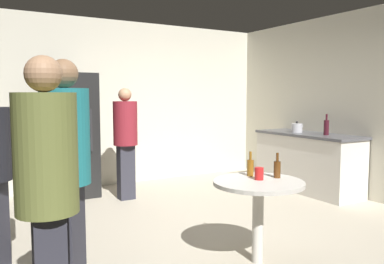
{
  "coord_description": "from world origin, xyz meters",
  "views": [
    {
      "loc": [
        -2.36,
        -3.67,
        1.48
      ],
      "look_at": [
        -0.07,
        0.2,
        1.07
      ],
      "focal_mm": 37.08,
      "sensor_mm": 36.0,
      "label": 1
    }
  ],
  "objects_px": {
    "refrigerator": "(70,135)",
    "person_in_olive_shirt": "(47,185)",
    "foreground_table": "(258,193)",
    "beer_bottle_brown": "(277,169)",
    "beer_bottle_amber": "(250,167)",
    "person_in_teal_shirt": "(66,161)",
    "wine_bottle_on_counter": "(326,127)",
    "person_in_maroon_shirt": "(125,135)",
    "plastic_cup_red": "(259,174)",
    "kettle": "(297,128)"
  },
  "relations": [
    {
      "from": "person_in_maroon_shirt",
      "to": "refrigerator",
      "type": "bearing_deg",
      "value": -133.48
    },
    {
      "from": "foreground_table",
      "to": "person_in_maroon_shirt",
      "type": "relative_size",
      "value": 0.5
    },
    {
      "from": "kettle",
      "to": "plastic_cup_red",
      "type": "xyz_separation_m",
      "value": [
        -2.31,
        -1.83,
        -0.18
      ]
    },
    {
      "from": "kettle",
      "to": "person_in_olive_shirt",
      "type": "height_order",
      "value": "person_in_olive_shirt"
    },
    {
      "from": "foreground_table",
      "to": "plastic_cup_red",
      "type": "distance_m",
      "value": 0.17
    },
    {
      "from": "beer_bottle_amber",
      "to": "person_in_teal_shirt",
      "type": "distance_m",
      "value": 1.68
    },
    {
      "from": "plastic_cup_red",
      "to": "foreground_table",
      "type": "bearing_deg",
      "value": -134.99
    },
    {
      "from": "foreground_table",
      "to": "person_in_teal_shirt",
      "type": "relative_size",
      "value": 0.46
    },
    {
      "from": "refrigerator",
      "to": "plastic_cup_red",
      "type": "relative_size",
      "value": 16.36
    },
    {
      "from": "kettle",
      "to": "foreground_table",
      "type": "height_order",
      "value": "kettle"
    },
    {
      "from": "foreground_table",
      "to": "person_in_olive_shirt",
      "type": "relative_size",
      "value": 0.47
    },
    {
      "from": "wine_bottle_on_counter",
      "to": "foreground_table",
      "type": "relative_size",
      "value": 0.39
    },
    {
      "from": "refrigerator",
      "to": "beer_bottle_amber",
      "type": "relative_size",
      "value": 7.83
    },
    {
      "from": "refrigerator",
      "to": "foreground_table",
      "type": "xyz_separation_m",
      "value": [
        0.85,
        -3.22,
        -0.27
      ]
    },
    {
      "from": "refrigerator",
      "to": "wine_bottle_on_counter",
      "type": "bearing_deg",
      "value": -30.1
    },
    {
      "from": "beer_bottle_amber",
      "to": "person_in_olive_shirt",
      "type": "height_order",
      "value": "person_in_olive_shirt"
    },
    {
      "from": "beer_bottle_amber",
      "to": "person_in_teal_shirt",
      "type": "relative_size",
      "value": 0.13
    },
    {
      "from": "person_in_maroon_shirt",
      "to": "person_in_teal_shirt",
      "type": "bearing_deg",
      "value": -30.01
    },
    {
      "from": "wine_bottle_on_counter",
      "to": "person_in_olive_shirt",
      "type": "bearing_deg",
      "value": -157.72
    },
    {
      "from": "refrigerator",
      "to": "plastic_cup_red",
      "type": "distance_m",
      "value": 3.31
    },
    {
      "from": "refrigerator",
      "to": "plastic_cup_red",
      "type": "height_order",
      "value": "refrigerator"
    },
    {
      "from": "foreground_table",
      "to": "person_in_olive_shirt",
      "type": "bearing_deg",
      "value": -167.67
    },
    {
      "from": "person_in_olive_shirt",
      "to": "person_in_maroon_shirt",
      "type": "bearing_deg",
      "value": 66.62
    },
    {
      "from": "plastic_cup_red",
      "to": "person_in_olive_shirt",
      "type": "xyz_separation_m",
      "value": [
        -1.88,
        -0.44,
        0.2
      ]
    },
    {
      "from": "plastic_cup_red",
      "to": "person_in_maroon_shirt",
      "type": "bearing_deg",
      "value": 95.64
    },
    {
      "from": "kettle",
      "to": "beer_bottle_brown",
      "type": "distance_m",
      "value": 2.82
    },
    {
      "from": "refrigerator",
      "to": "wine_bottle_on_counter",
      "type": "distance_m",
      "value": 3.76
    },
    {
      "from": "foreground_table",
      "to": "person_in_maroon_shirt",
      "type": "bearing_deg",
      "value": 94.83
    },
    {
      "from": "wine_bottle_on_counter",
      "to": "person_in_olive_shirt",
      "type": "relative_size",
      "value": 0.18
    },
    {
      "from": "beer_bottle_amber",
      "to": "person_in_olive_shirt",
      "type": "xyz_separation_m",
      "value": [
        -1.91,
        -0.61,
        0.18
      ]
    },
    {
      "from": "kettle",
      "to": "person_in_teal_shirt",
      "type": "xyz_separation_m",
      "value": [
        -3.95,
        -1.67,
        0.05
      ]
    },
    {
      "from": "foreground_table",
      "to": "person_in_olive_shirt",
      "type": "distance_m",
      "value": 1.92
    },
    {
      "from": "foreground_table",
      "to": "kettle",
      "type": "bearing_deg",
      "value": 38.53
    },
    {
      "from": "beer_bottle_brown",
      "to": "person_in_maroon_shirt",
      "type": "distance_m",
      "value": 2.66
    },
    {
      "from": "beer_bottle_brown",
      "to": "plastic_cup_red",
      "type": "xyz_separation_m",
      "value": [
        -0.2,
        0.02,
        -0.03
      ]
    },
    {
      "from": "foreground_table",
      "to": "person_in_olive_shirt",
      "type": "xyz_separation_m",
      "value": [
        -1.84,
        -0.4,
        0.36
      ]
    },
    {
      "from": "person_in_maroon_shirt",
      "to": "beer_bottle_amber",
      "type": "bearing_deg",
      "value": 6.41
    },
    {
      "from": "foreground_table",
      "to": "beer_bottle_brown",
      "type": "bearing_deg",
      "value": 3.96
    },
    {
      "from": "kettle",
      "to": "wine_bottle_on_counter",
      "type": "xyz_separation_m",
      "value": [
        0.05,
        -0.53,
        0.05
      ]
    },
    {
      "from": "refrigerator",
      "to": "person_in_olive_shirt",
      "type": "distance_m",
      "value": 3.75
    },
    {
      "from": "refrigerator",
      "to": "plastic_cup_red",
      "type": "xyz_separation_m",
      "value": [
        0.89,
        -3.18,
        -0.11
      ]
    },
    {
      "from": "foreground_table",
      "to": "person_in_olive_shirt",
      "type": "height_order",
      "value": "person_in_olive_shirt"
    },
    {
      "from": "person_in_maroon_shirt",
      "to": "plastic_cup_red",
      "type": "bearing_deg",
      "value": 5.16
    },
    {
      "from": "person_in_olive_shirt",
      "to": "beer_bottle_brown",
      "type": "bearing_deg",
      "value": 16.14
    },
    {
      "from": "kettle",
      "to": "plastic_cup_red",
      "type": "distance_m",
      "value": 2.96
    },
    {
      "from": "person_in_maroon_shirt",
      "to": "wine_bottle_on_counter",
      "type": "bearing_deg",
      "value": 63.18
    },
    {
      "from": "beer_bottle_brown",
      "to": "kettle",
      "type": "bearing_deg",
      "value": 41.2
    },
    {
      "from": "kettle",
      "to": "person_in_olive_shirt",
      "type": "xyz_separation_m",
      "value": [
        -4.19,
        -2.27,
        0.02
      ]
    },
    {
      "from": "person_in_olive_shirt",
      "to": "plastic_cup_red",
      "type": "bearing_deg",
      "value": 17.83
    },
    {
      "from": "refrigerator",
      "to": "foreground_table",
      "type": "bearing_deg",
      "value": -75.18
    }
  ]
}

